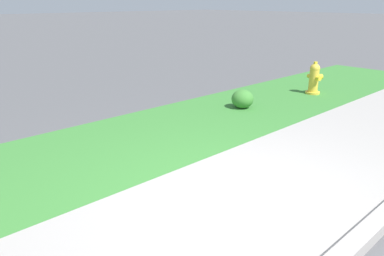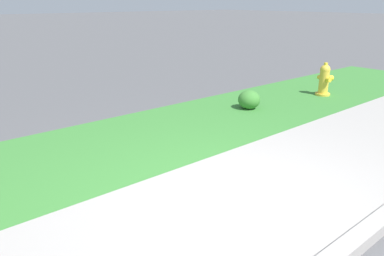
# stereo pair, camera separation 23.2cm
# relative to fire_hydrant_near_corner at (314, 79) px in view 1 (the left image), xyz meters

# --- Properties ---
(ground_plane) EXTENTS (120.00, 120.00, 0.00)m
(ground_plane) POSITION_rel_fire_hydrant_near_corner_xyz_m (-4.90, -1.97, -0.34)
(ground_plane) COLOR #515154
(sidewalk_pavement) EXTENTS (18.00, 2.09, 0.01)m
(sidewalk_pavement) POSITION_rel_fire_hydrant_near_corner_xyz_m (-4.90, -1.97, -0.33)
(sidewalk_pavement) COLOR #9E9993
(sidewalk_pavement) RESTS_ON ground
(grass_verge) EXTENTS (18.00, 2.41, 0.01)m
(grass_verge) POSITION_rel_fire_hydrant_near_corner_xyz_m (-4.90, 0.28, -0.33)
(grass_verge) COLOR #387A33
(grass_verge) RESTS_ON ground
(street_curb) EXTENTS (18.00, 0.16, 0.12)m
(street_curb) POSITION_rel_fire_hydrant_near_corner_xyz_m (-4.90, -3.09, -0.28)
(street_curb) COLOR #9E9993
(street_curb) RESTS_ON ground
(fire_hydrant_near_corner) EXTENTS (0.37, 0.39, 0.71)m
(fire_hydrant_near_corner) POSITION_rel_fire_hydrant_near_corner_xyz_m (0.00, 0.00, 0.00)
(fire_hydrant_near_corner) COLOR gold
(fire_hydrant_near_corner) RESTS_ON ground
(shrub_bush_mid_verge) EXTENTS (0.42, 0.42, 0.36)m
(shrub_bush_mid_verge) POSITION_rel_fire_hydrant_near_corner_xyz_m (-2.04, 0.32, -0.16)
(shrub_bush_mid_verge) COLOR #3D7F33
(shrub_bush_mid_verge) RESTS_ON ground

